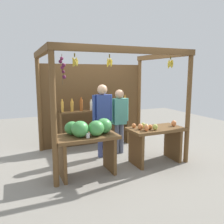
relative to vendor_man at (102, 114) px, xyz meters
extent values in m
plane|color=gray|center=(0.15, -0.01, -1.03)|extent=(12.00, 12.00, 0.00)
cylinder|color=brown|center=(-1.27, -1.05, 0.19)|extent=(0.10, 0.10, 2.42)
cylinder|color=brown|center=(1.57, -1.05, 0.19)|extent=(0.10, 0.10, 2.42)
cylinder|color=brown|center=(-1.27, 1.04, 0.19)|extent=(0.10, 0.10, 2.42)
cylinder|color=brown|center=(1.57, 1.04, 0.19)|extent=(0.10, 0.10, 2.42)
cube|color=brown|center=(0.15, -1.05, 1.34)|extent=(2.94, 0.12, 0.12)
cube|color=brown|center=(-1.27, -0.01, 1.34)|extent=(0.12, 2.19, 0.12)
cube|color=brown|center=(1.57, -0.01, 1.34)|extent=(0.12, 2.19, 0.12)
cube|color=#52381E|center=(0.15, 1.06, 0.07)|extent=(2.84, 0.04, 2.18)
cylinder|color=brown|center=(-0.85, -0.88, 1.23)|extent=(0.02, 0.02, 0.06)
ellipsoid|color=gold|center=(-0.81, -0.88, 1.10)|extent=(0.04, 0.08, 0.14)
ellipsoid|color=gold|center=(-0.82, -0.86, 1.13)|extent=(0.05, 0.05, 0.14)
ellipsoid|color=gold|center=(-0.84, -0.85, 1.10)|extent=(0.06, 0.04, 0.14)
ellipsoid|color=gold|center=(-0.86, -0.86, 1.10)|extent=(0.06, 0.05, 0.14)
ellipsoid|color=gold|center=(-0.87, -0.88, 1.10)|extent=(0.04, 0.07, 0.14)
ellipsoid|color=gold|center=(-0.87, -0.90, 1.13)|extent=(0.07, 0.07, 0.14)
ellipsoid|color=gold|center=(-0.85, -0.92, 1.11)|extent=(0.09, 0.04, 0.13)
ellipsoid|color=gold|center=(-0.82, -0.91, 1.11)|extent=(0.06, 0.06, 0.14)
cylinder|color=brown|center=(1.14, -0.93, 1.23)|extent=(0.02, 0.02, 0.06)
ellipsoid|color=gold|center=(1.18, -0.93, 1.12)|extent=(0.04, 0.08, 0.15)
ellipsoid|color=gold|center=(1.16, -0.92, 1.12)|extent=(0.06, 0.06, 0.16)
ellipsoid|color=gold|center=(1.13, -0.89, 1.10)|extent=(0.06, 0.04, 0.15)
ellipsoid|color=gold|center=(1.10, -0.92, 1.09)|extent=(0.05, 0.06, 0.16)
ellipsoid|color=gold|center=(1.11, -0.95, 1.12)|extent=(0.05, 0.07, 0.16)
ellipsoid|color=gold|center=(1.13, -0.96, 1.09)|extent=(0.09, 0.05, 0.15)
ellipsoid|color=gold|center=(1.17, -0.96, 1.12)|extent=(0.05, 0.06, 0.16)
cylinder|color=brown|center=(-0.21, -0.92, 1.23)|extent=(0.02, 0.02, 0.06)
ellipsoid|color=gold|center=(-0.17, -0.92, 1.10)|extent=(0.04, 0.07, 0.14)
ellipsoid|color=gold|center=(-0.19, -0.88, 1.13)|extent=(0.08, 0.05, 0.14)
ellipsoid|color=gold|center=(-0.24, -0.90, 1.10)|extent=(0.05, 0.06, 0.14)
ellipsoid|color=gold|center=(-0.24, -0.94, 1.12)|extent=(0.05, 0.06, 0.14)
ellipsoid|color=gold|center=(-0.20, -0.94, 1.13)|extent=(0.06, 0.05, 0.14)
cylinder|color=#4C422D|center=(-1.03, -0.68, 0.98)|extent=(0.01, 0.01, 0.55)
sphere|color=#601E42|center=(-1.03, -0.67, 1.18)|extent=(0.06, 0.06, 0.06)
sphere|color=#511938|center=(-1.05, -0.67, 1.12)|extent=(0.07, 0.07, 0.07)
sphere|color=#511938|center=(-1.00, -0.70, 1.06)|extent=(0.07, 0.07, 0.07)
sphere|color=#601E42|center=(-1.03, -0.68, 1.02)|extent=(0.07, 0.07, 0.07)
sphere|color=#47142D|center=(-1.01, -0.69, 0.95)|extent=(0.06, 0.06, 0.06)
sphere|color=#511938|center=(-1.00, -0.70, 0.85)|extent=(0.07, 0.07, 0.07)
cube|color=brown|center=(-0.63, -0.79, -0.27)|extent=(1.19, 0.64, 0.06)
cube|color=brown|center=(-1.11, -0.79, -0.66)|extent=(0.06, 0.58, 0.72)
cube|color=brown|center=(-0.16, -0.79, -0.66)|extent=(0.06, 0.58, 0.72)
ellipsoid|color=#38843D|center=(-0.87, -0.63, -0.12)|extent=(0.37, 0.37, 0.26)
ellipsoid|color=#429347|center=(-0.27, -0.78, -0.09)|extent=(0.44, 0.44, 0.30)
ellipsoid|color=#429347|center=(-0.48, -0.90, -0.10)|extent=(0.41, 0.41, 0.29)
ellipsoid|color=#429347|center=(-0.78, -0.87, -0.09)|extent=(0.44, 0.44, 0.30)
cylinder|color=white|center=(-0.66, -0.97, -0.20)|extent=(0.07, 0.07, 0.09)
cube|color=brown|center=(0.93, -0.79, -0.27)|extent=(1.19, 0.64, 0.06)
cube|color=brown|center=(0.45, -0.79, -0.66)|extent=(0.06, 0.58, 0.72)
cube|color=brown|center=(1.40, -0.79, -0.66)|extent=(0.06, 0.58, 0.72)
ellipsoid|color=#A8B24C|center=(0.79, -0.97, -0.18)|extent=(0.12, 0.12, 0.13)
ellipsoid|color=#A8B24C|center=(0.66, -0.70, -0.18)|extent=(0.11, 0.11, 0.12)
ellipsoid|color=#CC7038|center=(0.48, -0.63, -0.19)|extent=(0.12, 0.12, 0.10)
ellipsoid|color=#CC7038|center=(0.73, -0.88, -0.19)|extent=(0.12, 0.12, 0.11)
ellipsoid|color=#E07F47|center=(0.58, -0.97, -0.18)|extent=(0.13, 0.13, 0.14)
ellipsoid|color=#E07F47|center=(0.54, -0.80, -0.18)|extent=(0.11, 0.11, 0.13)
ellipsoid|color=#E07F47|center=(1.38, -0.82, -0.18)|extent=(0.15, 0.15, 0.13)
ellipsoid|color=#B79E47|center=(0.62, -0.90, -0.18)|extent=(0.13, 0.13, 0.14)
cube|color=brown|center=(-0.82, 0.77, -0.53)|extent=(0.05, 0.20, 1.00)
cube|color=brown|center=(1.03, 0.77, -0.53)|extent=(0.05, 0.20, 1.00)
cube|color=brown|center=(0.11, 0.77, -0.05)|extent=(1.84, 0.22, 0.04)
cylinder|color=gold|center=(-0.76, 0.77, 0.11)|extent=(0.06, 0.06, 0.26)
cylinder|color=gold|center=(-0.76, 0.77, 0.27)|extent=(0.03, 0.03, 0.06)
cylinder|color=gold|center=(-0.52, 0.77, 0.11)|extent=(0.08, 0.08, 0.26)
cylinder|color=gold|center=(-0.52, 0.77, 0.27)|extent=(0.03, 0.03, 0.06)
cylinder|color=#994C1E|center=(-0.27, 0.77, 0.12)|extent=(0.08, 0.08, 0.29)
cylinder|color=#994C1E|center=(-0.27, 0.77, 0.29)|extent=(0.04, 0.04, 0.06)
cylinder|color=silver|center=(-0.01, 0.77, 0.09)|extent=(0.07, 0.07, 0.23)
cylinder|color=silver|center=(-0.01, 0.77, 0.23)|extent=(0.03, 0.03, 0.06)
cylinder|color=#D8B266|center=(0.24, 0.77, 0.12)|extent=(0.07, 0.07, 0.30)
cylinder|color=#D8B266|center=(0.24, 0.77, 0.30)|extent=(0.03, 0.03, 0.06)
cylinder|color=#D8B266|center=(0.48, 0.77, 0.12)|extent=(0.07, 0.07, 0.29)
cylinder|color=#D8B266|center=(0.48, 0.77, 0.29)|extent=(0.03, 0.03, 0.06)
cylinder|color=#338C4C|center=(0.72, 0.77, 0.10)|extent=(0.07, 0.07, 0.25)
cylinder|color=#338C4C|center=(0.72, 0.77, 0.25)|extent=(0.03, 0.03, 0.06)
cylinder|color=gold|center=(0.97, 0.77, 0.12)|extent=(0.07, 0.07, 0.30)
cylinder|color=gold|center=(0.97, 0.77, 0.30)|extent=(0.03, 0.03, 0.06)
cylinder|color=#3E497F|center=(-0.06, 0.00, -0.63)|extent=(0.11, 0.11, 0.79)
cylinder|color=#3E497F|center=(0.06, 0.00, -0.63)|extent=(0.11, 0.11, 0.79)
cube|color=#2D428C|center=(0.00, 0.00, 0.11)|extent=(0.32, 0.19, 0.67)
cylinder|color=#2D428C|center=(-0.20, 0.00, 0.14)|extent=(0.08, 0.08, 0.60)
cylinder|color=#2D428C|center=(0.20, 0.00, 0.14)|extent=(0.08, 0.08, 0.60)
sphere|color=tan|center=(0.00, 0.00, 0.56)|extent=(0.23, 0.23, 0.23)
cylinder|color=slate|center=(0.40, 0.07, -0.66)|extent=(0.11, 0.11, 0.73)
cylinder|color=slate|center=(0.52, 0.07, -0.66)|extent=(0.11, 0.11, 0.73)
cube|color=teal|center=(0.46, 0.07, 0.02)|extent=(0.32, 0.19, 0.62)
cylinder|color=teal|center=(0.26, 0.07, 0.05)|extent=(0.08, 0.08, 0.56)
cylinder|color=teal|center=(0.66, 0.07, 0.05)|extent=(0.08, 0.08, 0.56)
sphere|color=tan|center=(0.46, 0.07, 0.43)|extent=(0.21, 0.21, 0.21)
camera|label=1|loc=(-1.90, -4.92, 0.91)|focal=37.39mm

